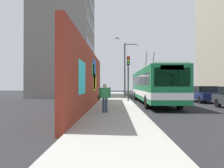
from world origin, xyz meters
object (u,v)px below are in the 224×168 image
object	(u,v)px
parked_car_navy	(203,94)
parked_car_champagne	(181,91)
pedestrian_near_wall	(105,96)
city_bus	(153,84)
traffic_light	(128,71)
street_lamp	(126,66)

from	to	relation	value
parked_car_navy	parked_car_champagne	world-z (taller)	same
pedestrian_near_wall	parked_car_navy	bearing A→B (deg)	-47.93
city_bus	pedestrian_near_wall	distance (m)	7.76
city_bus	parked_car_navy	world-z (taller)	city_bus
parked_car_champagne	pedestrian_near_wall	world-z (taller)	pedestrian_near_wall
parked_car_champagne	pedestrian_near_wall	distance (m)	17.29
city_bus	pedestrian_near_wall	world-z (taller)	city_bus
traffic_light	street_lamp	size ratio (longest dim) A/B	0.65
street_lamp	pedestrian_near_wall	bearing A→B (deg)	171.28
city_bus	traffic_light	distance (m)	2.76
city_bus	street_lamp	size ratio (longest dim) A/B	1.78
street_lamp	traffic_light	bearing A→B (deg)	178.90
parked_car_champagne	pedestrian_near_wall	xyz separation A→B (m)	(-14.64, 9.18, 0.25)
parked_car_navy	parked_car_champagne	distance (m)	6.36
city_bus	parked_car_navy	xyz separation A→B (m)	(1.66, -5.20, -0.90)
city_bus	pedestrian_near_wall	bearing A→B (deg)	148.98
parked_car_champagne	street_lamp	bearing A→B (deg)	106.02
parked_car_navy	street_lamp	size ratio (longest dim) A/B	0.65
traffic_light	street_lamp	bearing A→B (deg)	-1.10
parked_car_navy	pedestrian_near_wall	size ratio (longest dim) A/B	2.69
parked_car_navy	street_lamp	xyz separation A→B (m)	(4.27, 7.26, 3.12)
pedestrian_near_wall	traffic_light	distance (m)	8.20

